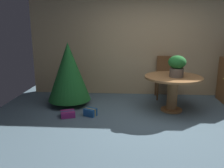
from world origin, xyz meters
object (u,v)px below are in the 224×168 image
at_px(holiday_tree, 69,72).
at_px(gift_box_purple, 68,114).
at_px(wooden_chair_far, 165,75).
at_px(round_dining_table, 173,85).
at_px(gift_box_blue, 90,112).
at_px(flower_vase, 177,65).

height_order(holiday_tree, gift_box_purple, holiday_tree).
bearing_deg(wooden_chair_far, holiday_tree, -161.13).
distance_m(holiday_tree, gift_box_purple, 1.02).
relative_size(holiday_tree, gift_box_purple, 4.24).
bearing_deg(round_dining_table, gift_box_blue, -166.29).
bearing_deg(gift_box_blue, flower_vase, 11.47).
bearing_deg(wooden_chair_far, round_dining_table, -90.00).
xyz_separation_m(flower_vase, gift_box_purple, (-2.13, -0.42, -0.92)).
distance_m(wooden_chair_far, gift_box_purple, 2.61).
distance_m(round_dining_table, gift_box_purple, 2.20).
bearing_deg(holiday_tree, gift_box_blue, -48.64).
relative_size(round_dining_table, flower_vase, 2.70).
distance_m(round_dining_table, flower_vase, 0.43).
distance_m(round_dining_table, holiday_tree, 2.25).
xyz_separation_m(round_dining_table, holiday_tree, (-2.22, 0.24, 0.21)).
relative_size(round_dining_table, wooden_chair_far, 1.14).
height_order(holiday_tree, gift_box_blue, holiday_tree).
bearing_deg(flower_vase, holiday_tree, 172.47).
xyz_separation_m(gift_box_blue, gift_box_purple, (-0.43, -0.08, -0.02)).
distance_m(round_dining_table, gift_box_blue, 1.77).
distance_m(flower_vase, wooden_chair_far, 1.14).
xyz_separation_m(flower_vase, holiday_tree, (-2.27, 0.30, -0.22)).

